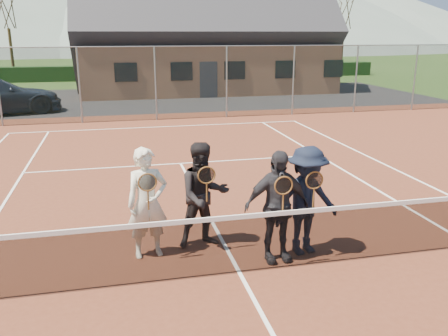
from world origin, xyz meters
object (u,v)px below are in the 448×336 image
(player_d, at_px, (306,201))
(tennis_net, at_px, (240,241))
(player_c, at_px, (277,206))
(player_b, at_px, (204,195))
(clubhouse, at_px, (203,25))
(player_a, at_px, (147,203))

(player_d, bearing_deg, tennis_net, -159.88)
(tennis_net, distance_m, player_c, 0.84)
(tennis_net, xyz_separation_m, player_b, (-0.33, 1.09, 0.38))
(player_b, bearing_deg, clubhouse, 79.29)
(player_a, bearing_deg, player_d, -10.67)
(player_b, xyz_separation_m, player_c, (1.01, -0.78, 0.00))
(player_a, bearing_deg, player_b, 10.11)
(player_a, distance_m, player_d, 2.54)
(tennis_net, xyz_separation_m, player_c, (0.67, 0.31, 0.38))
(clubhouse, distance_m, player_b, 23.52)
(player_a, xyz_separation_m, player_b, (0.94, 0.17, -0.00))
(clubhouse, distance_m, player_c, 24.12)
(player_b, distance_m, player_d, 1.68)
(player_b, xyz_separation_m, player_d, (1.56, -0.64, -0.00))
(player_c, bearing_deg, clubhouse, 82.01)
(tennis_net, bearing_deg, clubhouse, 80.54)
(player_a, distance_m, player_c, 2.04)
(tennis_net, height_order, player_a, player_a)
(tennis_net, height_order, player_c, player_c)
(tennis_net, bearing_deg, player_c, 24.75)
(player_c, bearing_deg, tennis_net, -155.25)
(clubhouse, bearing_deg, tennis_net, -99.46)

